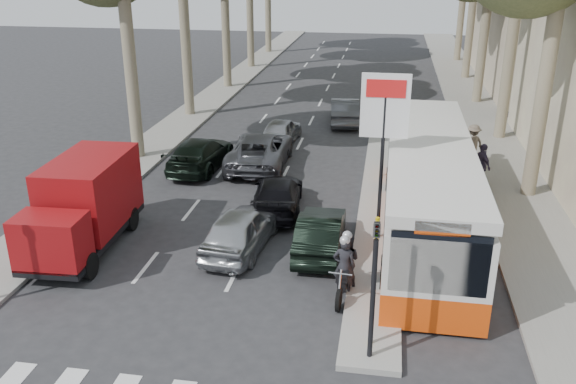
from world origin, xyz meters
name	(u,v)px	position (x,y,z in m)	size (l,w,h in m)	color
ground	(249,314)	(0.00, 0.00, 0.00)	(120.00, 120.00, 0.00)	#28282B
sidewalk_right	(473,105)	(8.60, 25.00, 0.06)	(3.20, 70.00, 0.12)	gray
median_left	(227,87)	(-8.00, 28.00, 0.06)	(2.40, 64.00, 0.12)	gray
traffic_island	(381,177)	(3.25, 11.00, 0.08)	(1.50, 26.00, 0.16)	gray
billboard	(383,134)	(3.25, 5.00, 3.70)	(1.50, 12.10, 5.60)	yellow
traffic_light_island	(375,268)	(3.25, -1.50, 2.49)	(0.16, 0.41, 3.60)	black
silver_hatchback	(241,229)	(-1.10, 3.68, 0.71)	(1.68, 4.17, 1.42)	#ACAFB4
dark_hatchback	(320,233)	(1.45, 3.97, 0.65)	(1.38, 3.97, 1.31)	black
queue_car_a	(260,150)	(-2.16, 11.82, 0.75)	(2.48, 5.38, 1.50)	#4C4D53
queue_car_b	(277,195)	(-0.50, 7.00, 0.63)	(1.76, 4.33, 1.26)	black
queue_car_c	(281,131)	(-1.86, 15.46, 0.64)	(1.52, 3.78, 1.29)	gray
queue_car_d	(345,111)	(1.00, 19.70, 0.72)	(1.52, 4.35, 1.43)	#45474C
queue_car_e	(200,154)	(-4.70, 11.07, 0.69)	(1.93, 4.74, 1.38)	black
red_truck	(84,204)	(-6.04, 3.05, 1.51)	(2.24, 5.44, 2.86)	black
city_bus	(427,186)	(4.80, 5.90, 1.71)	(2.79, 12.36, 3.25)	#DB420C
motorcycle	(345,265)	(2.42, 1.58, 0.85)	(0.82, 2.20, 1.87)	black
pedestrian_near	(482,166)	(7.20, 10.44, 1.02)	(1.06, 0.52, 1.81)	#3D344E
pedestrian_far	(473,143)	(7.20, 13.59, 0.99)	(1.12, 0.50, 1.74)	#675A4D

